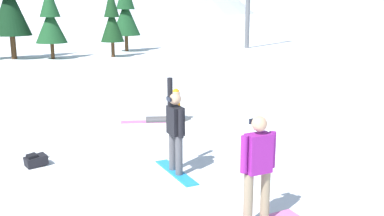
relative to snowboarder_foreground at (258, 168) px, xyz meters
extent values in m
cylinder|color=gray|center=(-0.15, -0.06, -0.49)|extent=(0.15, 0.15, 0.85)
cylinder|color=gray|center=(0.15, 0.06, -0.49)|extent=(0.15, 0.15, 0.85)
cube|color=#8C1E8C|center=(0.00, 0.00, 0.24)|extent=(0.46, 0.37, 0.62)
cylinder|color=#8C1E8C|center=(-0.24, -0.10, 0.26)|extent=(0.11, 0.11, 0.58)
cylinder|color=#8C1E8C|center=(0.24, 0.10, 0.26)|extent=(0.11, 0.11, 0.58)
sphere|color=tan|center=(0.00, 0.00, 0.71)|extent=(0.24, 0.24, 0.24)
cube|color=black|center=(-0.05, 0.13, 0.72)|extent=(0.17, 0.10, 0.08)
cube|color=#1E8CD8|center=(-1.20, 2.30, -0.93)|extent=(0.86, 1.58, 0.02)
cylinder|color=#4C4C51|center=(-1.14, 2.15, -0.51)|extent=(0.15, 0.15, 0.81)
cylinder|color=#4C4C51|center=(-1.26, 2.45, -0.51)|extent=(0.15, 0.15, 0.81)
cube|color=black|center=(-1.20, 2.30, 0.19)|extent=(0.37, 0.46, 0.57)
cylinder|color=black|center=(-1.10, 2.06, 0.18)|extent=(0.11, 0.11, 0.58)
cylinder|color=black|center=(-1.30, 2.54, 0.72)|extent=(0.11, 0.11, 0.60)
sphere|color=tan|center=(-1.20, 2.30, 0.63)|extent=(0.24, 0.24, 0.24)
cube|color=black|center=(-1.33, 2.24, 0.64)|extent=(0.10, 0.17, 0.08)
cube|color=#4C4C51|center=(-1.04, 6.50, -0.89)|extent=(0.29, 0.36, 0.10)
cylinder|color=#4C4C51|center=(-1.54, 6.39, -0.86)|extent=(0.80, 0.15, 0.14)
cylinder|color=#4C4C51|center=(-1.54, 6.59, -0.86)|extent=(0.80, 0.15, 0.14)
cube|color=pink|center=(-1.94, 6.49, -0.93)|extent=(1.47, 0.30, 0.02)
cube|color=orange|center=(-1.04, 6.50, -0.54)|extent=(0.25, 0.40, 0.59)
cylinder|color=orange|center=(-1.04, 6.24, -0.51)|extent=(0.11, 0.11, 0.52)
cylinder|color=orange|center=(-1.05, 6.76, -0.51)|extent=(0.11, 0.11, 0.52)
sphere|color=tan|center=(-1.04, 6.50, -0.09)|extent=(0.24, 0.24, 0.24)
sphere|color=orange|center=(-1.04, 6.50, -0.04)|extent=(0.20, 0.20, 0.20)
cube|color=black|center=(-4.20, 2.93, -0.82)|extent=(0.56, 0.52, 0.24)
cube|color=black|center=(-4.27, 2.89, -0.69)|extent=(0.29, 0.30, 0.08)
cylinder|color=black|center=(-4.00, 3.06, -0.79)|extent=(0.11, 0.09, 0.02)
cylinder|color=#472D19|center=(-8.35, 22.82, -0.43)|extent=(0.23, 0.23, 1.02)
cone|color=#194723|center=(-8.35, 22.82, 1.17)|extent=(1.96, 1.96, 2.17)
cone|color=#194723|center=(-8.35, 22.82, 2.69)|extent=(1.28, 1.28, 1.99)
cylinder|color=#472D19|center=(-10.80, 22.92, -0.19)|extent=(0.34, 0.34, 1.49)
cone|color=black|center=(-10.80, 22.92, 2.14)|extent=(2.44, 2.44, 3.18)
cylinder|color=#472D19|center=(-4.60, 23.63, -0.43)|extent=(0.23, 0.23, 1.01)
cone|color=#143819|center=(-4.60, 23.63, 1.14)|extent=(1.54, 1.54, 2.14)
cone|color=#143819|center=(-4.60, 23.63, 2.64)|extent=(1.00, 1.00, 1.97)
cylinder|color=#472D19|center=(-3.97, 27.28, -0.35)|extent=(0.27, 0.27, 1.19)
cone|color=#194723|center=(-3.97, 27.28, 1.51)|extent=(2.10, 2.10, 2.52)
camera|label=1|loc=(-1.48, -6.50, 2.48)|focal=42.07mm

